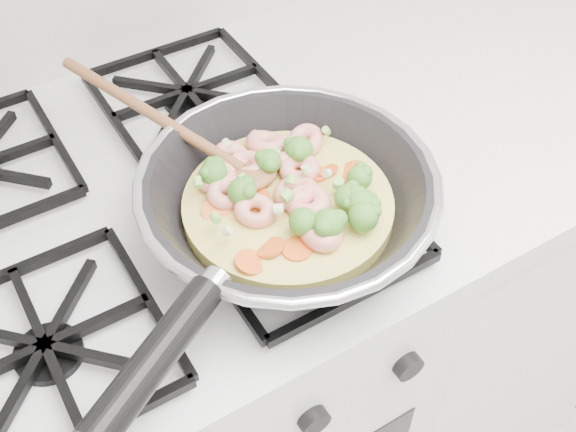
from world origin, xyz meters
TOP-DOWN VIEW (x-y plane):
  - stove at (0.00, 1.70)m, footprint 0.60×0.60m
  - counter_right at (0.80, 1.70)m, footprint 1.00×0.60m
  - skillet at (0.14, 1.57)m, footprint 0.47×0.49m

SIDE VIEW (x-z plane):
  - counter_right at x=0.80m, z-range 0.00..0.90m
  - stove at x=0.00m, z-range 0.00..0.92m
  - skillet at x=0.14m, z-range 0.91..1.01m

